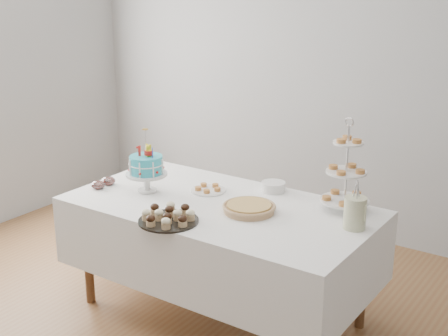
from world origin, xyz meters
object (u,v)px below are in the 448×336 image
Objects in this scene: cupcake_tray at (168,216)px; pastry_plate at (208,189)px; pie at (249,208)px; tiered_stand at (346,173)px; plate_stack at (273,187)px; jam_bowl_a at (108,181)px; birthday_cake at (147,175)px; utensil_pitcher at (355,212)px; table at (220,238)px; jam_bowl_b at (98,185)px.

pastry_plate is (-0.12, 0.56, -0.02)m from cupcake_tray.
tiered_stand is at bearing 37.68° from pie.
pie is (0.31, 0.39, -0.01)m from cupcake_tray.
plate_stack is 1.65× the size of jam_bowl_a.
jam_bowl_a is (-0.31, -0.05, -0.09)m from birthday_cake.
utensil_pitcher is at bearing -2.00° from pastry_plate.
table is at bearing 77.79° from cupcake_tray.
jam_bowl_b is at bearing -149.60° from pastry_plate.
jam_bowl_a reaches higher than jam_bowl_b.
tiered_stand is (0.77, 0.75, 0.20)m from cupcake_tray.
birthday_cake is at bearing 143.91° from cupcake_tray.
jam_bowl_a is at bearing -156.47° from pastry_plate.
tiered_stand is 2.03× the size of utensil_pitcher.
plate_stack is at bearing 99.38° from pie.
pie is 1.08m from jam_bowl_b.
jam_bowl_b is at bearing 166.43° from cupcake_tray.
birthday_cake reaches higher than pie.
birthday_cake reaches higher than utensil_pitcher.
plate_stack reaches higher than table.
utensil_pitcher is at bearing -11.25° from birthday_cake.
jam_bowl_b is (-0.31, -0.14, -0.09)m from birthday_cake.
birthday_cake reaches higher than jam_bowl_a.
birthday_cake is at bearing -174.87° from pie.
cupcake_tray reaches higher than pie.
cupcake_tray is at bearing -78.24° from pastry_plate.
tiered_stand reaches higher than jam_bowl_b.
utensil_pitcher is (1.68, 0.34, 0.07)m from jam_bowl_b.
pastry_plate is at bearing 101.76° from cupcake_tray.
birthday_cake reaches higher than pastry_plate.
jam_bowl_b is 0.33× the size of utensil_pitcher.
plate_stack reaches higher than pastry_plate.
plate_stack is at bearing 27.75° from jam_bowl_a.
pastry_plate is at bearing 15.78° from birthday_cake.
birthday_cake is at bearing 24.80° from jam_bowl_b.
utensil_pitcher is (0.93, 0.52, 0.06)m from cupcake_tray.
cupcake_tray reaches higher than plate_stack.
plate_stack is 0.75m from utensil_pitcher.
birthday_cake is 1.18× the size of cupcake_tray.
table is 5.43× the size of cupcake_tray.
cupcake_tray is 2.21× the size of plate_stack.
cupcake_tray is 1.09× the size of pie.
cupcake_tray is 0.83m from plate_stack.
cupcake_tray is 1.09m from tiered_stand.
cupcake_tray is at bearing -106.57° from plate_stack.
birthday_cake is at bearing -145.15° from plate_stack.
jam_bowl_a is (-0.84, -0.12, 0.25)m from table.
tiered_stand is 1.60m from jam_bowl_a.
utensil_pitcher reaches higher than cupcake_tray.
birthday_cake is 1.29× the size of pie.
table is at bearing 14.56° from jam_bowl_b.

